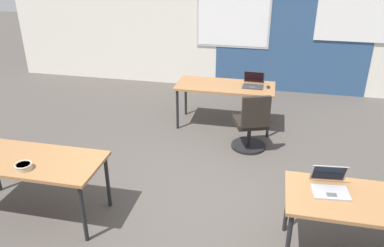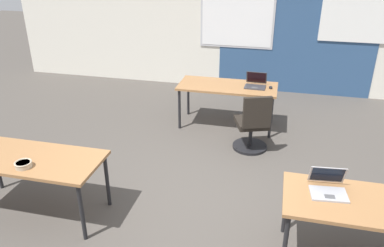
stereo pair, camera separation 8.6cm
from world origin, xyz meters
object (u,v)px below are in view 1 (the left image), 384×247
object	(u,v)px
laptop_far_right	(253,83)
chair_far_right	(251,127)
desk_far_center	(225,88)
laptop_near_right_inner	(330,185)
desk_near_left	(30,164)
mouse_far_right	(268,87)
desk_near_right	(375,207)
snack_bowl	(23,166)

from	to	relation	value
laptop_far_right	chair_far_right	size ratio (longest dim) A/B	0.37
desk_far_center	laptop_near_right_inner	xyz separation A→B (m)	(1.35, -2.71, 0.11)
desk_near_left	mouse_far_right	distance (m)	3.72
desk_near_right	mouse_far_right	bearing A→B (deg)	110.64
desk_far_center	laptop_far_right	world-z (taller)	laptop_far_right
laptop_far_right	mouse_far_right	world-z (taller)	laptop_far_right
laptop_far_right	snack_bowl	size ratio (longest dim) A/B	1.91
chair_far_right	snack_bowl	distance (m)	3.13
desk_near_right	chair_far_right	world-z (taller)	chair_far_right
laptop_far_right	chair_far_right	xyz separation A→B (m)	(0.05, -0.82, -0.39)
laptop_far_right	snack_bowl	xyz separation A→B (m)	(-2.12, -3.04, -0.01)
chair_far_right	desk_near_right	bearing A→B (deg)	101.73
desk_far_center	laptop_near_right_inner	bearing A→B (deg)	-63.47
laptop_far_right	snack_bowl	bearing A→B (deg)	-123.14
mouse_far_right	desk_near_left	bearing A→B (deg)	-130.94
snack_bowl	desk_far_center	bearing A→B (deg)	60.74
desk_near_right	laptop_far_right	bearing A→B (deg)	114.63
chair_far_right	snack_bowl	world-z (taller)	chair_far_right
desk_near_right	desk_far_center	bearing A→B (deg)	122.01
mouse_far_right	snack_bowl	bearing A→B (deg)	-128.22
desk_near_left	snack_bowl	distance (m)	0.23
desk_near_left	desk_far_center	xyz separation A→B (m)	(1.75, 2.80, 0.00)
desk_near_right	snack_bowl	xyz separation A→B (m)	(-3.43, -0.19, 0.10)
desk_far_center	mouse_far_right	xyz separation A→B (m)	(0.69, 0.01, 0.08)
laptop_far_right	chair_far_right	world-z (taller)	laptop_far_right
desk_near_left	chair_far_right	bearing A→B (deg)	42.07
desk_near_right	desk_far_center	world-z (taller)	same
chair_far_right	laptop_near_right_inner	size ratio (longest dim) A/B	2.55
desk_far_center	chair_far_right	size ratio (longest dim) A/B	1.74
snack_bowl	chair_far_right	bearing A→B (deg)	45.61
desk_far_center	laptop_far_right	size ratio (longest dim) A/B	4.71
desk_near_right	chair_far_right	distance (m)	2.40
desk_near_right	laptop_far_right	world-z (taller)	laptop_far_right
laptop_far_right	laptop_near_right_inner	world-z (taller)	laptop_far_right
laptop_far_right	chair_far_right	bearing A→B (deg)	-84.51
laptop_far_right	laptop_near_right_inner	distance (m)	2.90
desk_near_left	snack_bowl	size ratio (longest dim) A/B	9.01
desk_near_right	laptop_far_right	xyz separation A→B (m)	(-1.31, 2.85, 0.11)
chair_far_right	desk_far_center	bearing A→B (deg)	-77.09
desk_near_right	snack_bowl	world-z (taller)	snack_bowl
desk_near_left	desk_far_center	distance (m)	3.30
desk_far_center	snack_bowl	bearing A→B (deg)	-119.26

